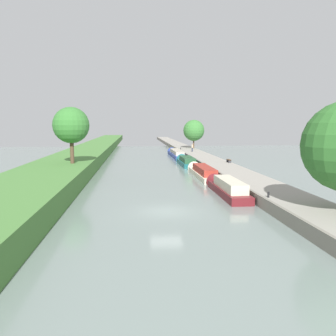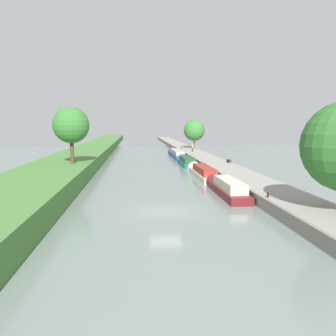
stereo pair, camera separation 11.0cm
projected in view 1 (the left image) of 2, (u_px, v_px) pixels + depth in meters
ground_plane at (166, 211)px, 26.74m from camera, size 160.00×160.00×0.00m
left_grassy_bank at (9, 202)px, 25.49m from camera, size 7.90×260.00×1.91m
right_towpath at (291, 202)px, 27.65m from camera, size 4.46×260.00×0.94m
stone_quay at (263, 203)px, 27.43m from camera, size 0.25×260.00×0.99m
narrowboat_maroon at (227, 188)px, 33.26m from camera, size 1.96×10.31×2.18m
narrowboat_cream at (202, 172)px, 44.74m from camera, size 2.02×12.54×2.10m
narrowboat_teal at (186, 161)px, 57.18m from camera, size 2.19×10.60×2.14m
narrowboat_blue at (176, 154)px, 71.60m from camera, size 2.06×17.00×2.11m
tree_rightbank_midnear at (194, 130)px, 83.02m from camera, size 5.11×5.11×6.87m
tree_leftbank_downstream at (71, 125)px, 41.92m from camera, size 4.44×4.44×6.95m
person_walking at (192, 147)px, 73.04m from camera, size 0.34×0.34×1.66m
mooring_bollard_near at (268, 195)px, 27.32m from camera, size 0.16×0.16×0.45m
mooring_bollard_far at (181, 148)px, 79.27m from camera, size 0.16×0.16×0.45m
park_bench at (229, 160)px, 52.28m from camera, size 0.44×1.50×0.47m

